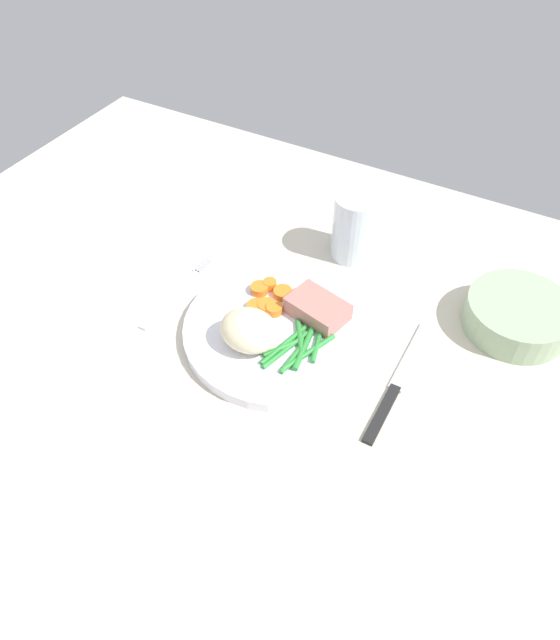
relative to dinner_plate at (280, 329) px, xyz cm
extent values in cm
cube|color=beige|center=(-1.82, -1.76, -1.80)|extent=(120.00, 90.00, 2.00)
cylinder|color=white|center=(0.00, 0.00, 0.00)|extent=(25.31, 25.31, 1.60)
cube|color=#B2756B|center=(3.42, 3.99, 2.04)|extent=(8.70, 6.81, 2.47)
ellipsoid|color=beige|center=(-2.28, -4.56, 3.22)|extent=(7.54, 6.34, 4.84)
cylinder|color=orange|center=(-4.20, 1.10, 1.22)|extent=(2.59, 2.59, 0.84)
cylinder|color=orange|center=(-3.03, 1.85, 1.27)|extent=(2.51, 2.51, 0.94)
cylinder|color=orange|center=(-4.67, 5.58, 1.40)|extent=(1.88, 1.88, 1.20)
cylinder|color=orange|center=(-2.35, 5.06, 1.30)|extent=(2.58, 2.58, 1.01)
cylinder|color=orange|center=(-5.49, 4.15, 1.36)|extent=(2.46, 2.46, 1.12)
cylinder|color=orange|center=(-2.06, 1.71, 1.36)|extent=(2.20, 2.20, 1.11)
cylinder|color=#2D8C38|center=(4.18, -3.77, 1.12)|extent=(1.07, 6.52, 0.64)
cylinder|color=#2D8C38|center=(2.77, -3.55, 1.10)|extent=(2.71, 7.77, 0.61)
cylinder|color=#2D8C38|center=(2.21, -2.90, 1.13)|extent=(2.65, 8.26, 0.66)
cylinder|color=#2D8C38|center=(2.33, -3.32, 1.13)|extent=(3.59, 5.11, 0.66)
cylinder|color=#2D8C38|center=(3.38, -0.92, 1.18)|extent=(3.78, 5.36, 0.76)
cylinder|color=#2D8C38|center=(5.49, -2.56, 1.14)|extent=(3.72, 8.14, 0.68)
cylinder|color=#2D8C38|center=(5.74, -0.66, 1.14)|extent=(2.29, 6.32, 0.69)
cylinder|color=#2D8C38|center=(4.58, -1.88, 1.20)|extent=(2.05, 8.27, 0.79)
cube|color=silver|center=(-16.36, -2.00, -0.60)|extent=(1.00, 13.00, 0.40)
cube|color=silver|center=(-16.96, 6.30, -0.60)|extent=(0.24, 3.60, 0.40)
cube|color=silver|center=(-16.56, 6.30, -0.60)|extent=(0.24, 3.60, 0.40)
cube|color=silver|center=(-16.16, 6.30, -0.60)|extent=(0.24, 3.60, 0.40)
cube|color=silver|center=(-15.76, 6.30, -0.60)|extent=(0.24, 3.60, 0.40)
cube|color=black|center=(16.63, -5.50, -0.60)|extent=(1.30, 9.00, 0.64)
cube|color=silver|center=(16.63, 4.50, -0.60)|extent=(1.70, 12.00, 0.40)
cylinder|color=silver|center=(1.66, 19.51, 4.27)|extent=(6.55, 6.55, 10.14)
cylinder|color=silver|center=(1.66, 19.51, 2.45)|extent=(6.03, 6.03, 6.50)
cylinder|color=#99B28C|center=(26.64, 16.13, 1.32)|extent=(13.62, 13.62, 4.25)
cylinder|color=beige|center=(26.64, 16.13, 2.28)|extent=(11.58, 11.58, 2.34)
camera|label=1|loc=(24.92, -45.23, 56.48)|focal=32.79mm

